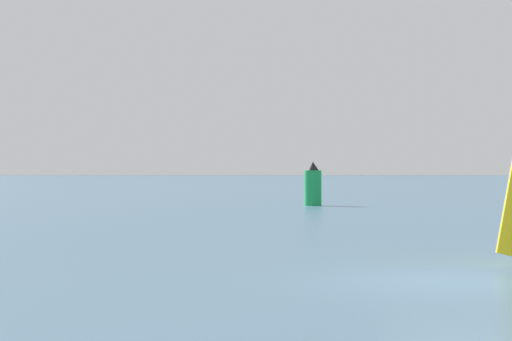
% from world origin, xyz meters
% --- Properties ---
extents(ground_plane, '(4000.00, 4000.00, 0.00)m').
position_xyz_m(ground_plane, '(0.00, 0.00, 0.00)').
color(ground_plane, '#476B84').
extents(distant_headland, '(964.09, 545.93, 25.81)m').
position_xyz_m(distant_headland, '(-56.89, 1282.19, 12.91)').
color(distant_headland, '#4C564C').
rests_on(distant_headland, ground_plane).
extents(channel_buoy, '(0.98, 0.98, 2.50)m').
position_xyz_m(channel_buoy, '(3.02, 37.90, 1.13)').
color(channel_buoy, '#19994C').
rests_on(channel_buoy, ground_plane).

